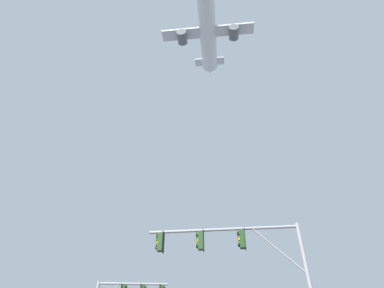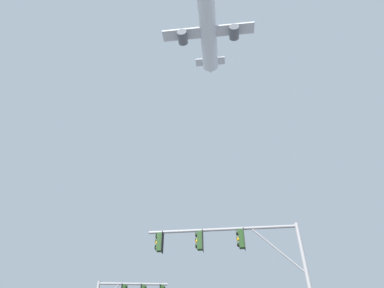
# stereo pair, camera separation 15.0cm
# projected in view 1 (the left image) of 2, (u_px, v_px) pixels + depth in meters

# --- Properties ---
(signal_pole_near) EXTENTS (7.50, 1.30, 6.73)m
(signal_pole_near) POSITION_uv_depth(u_px,v_px,m) (241.00, 256.00, 14.36)
(signal_pole_near) COLOR gray
(signal_pole_near) RESTS_ON ground
(airplane) EXTENTS (15.77, 20.42, 5.56)m
(airplane) POSITION_uv_depth(u_px,v_px,m) (207.00, 28.00, 51.22)
(airplane) COLOR white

